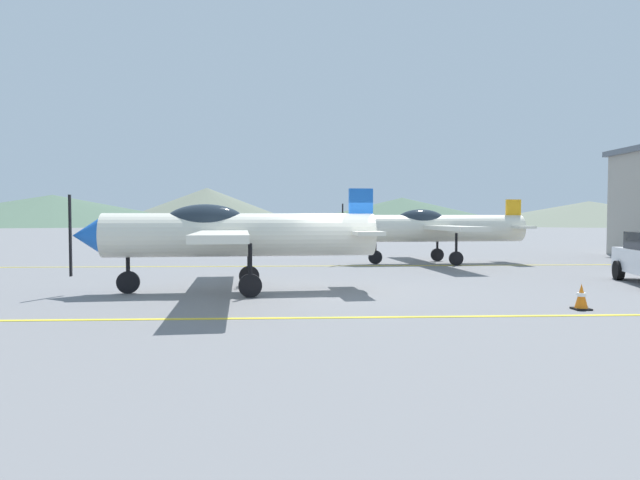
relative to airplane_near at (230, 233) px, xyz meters
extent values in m
plane|color=slate|center=(3.28, 0.01, -1.64)|extent=(400.00, 400.00, 0.00)
cube|color=yellow|center=(3.28, -4.20, -1.63)|extent=(80.00, 0.16, 0.01)
cube|color=yellow|center=(3.28, 8.09, -1.63)|extent=(80.00, 0.16, 0.01)
cylinder|color=silver|center=(0.32, 0.03, -0.05)|extent=(7.53, 1.86, 1.21)
cone|color=blue|center=(-3.77, -0.33, -0.05)|extent=(0.85, 1.09, 1.03)
cube|color=black|center=(-4.21, -0.37, -0.05)|extent=(0.06, 0.13, 2.19)
ellipsoid|color=#1E2833|center=(-0.66, -0.06, 0.32)|extent=(2.27, 1.18, 0.99)
cube|color=silver|center=(-0.11, -0.01, 0.01)|extent=(2.05, 9.72, 0.18)
cube|color=silver|center=(3.71, 0.33, 0.01)|extent=(1.02, 2.91, 0.11)
cube|color=blue|center=(3.71, 0.33, 0.61)|extent=(0.70, 0.19, 1.32)
cylinder|color=black|center=(-2.73, -0.24, -0.78)|extent=(0.11, 0.11, 1.10)
cylinder|color=black|center=(-2.73, -0.24, -1.33)|extent=(0.62, 0.19, 0.61)
cylinder|color=black|center=(0.44, 1.25, -0.78)|extent=(0.11, 0.11, 1.10)
cylinder|color=black|center=(0.44, 1.25, -1.33)|extent=(0.62, 0.19, 0.61)
cylinder|color=black|center=(0.65, -1.15, -0.78)|extent=(0.11, 0.11, 1.10)
cylinder|color=black|center=(0.65, -1.15, -1.33)|extent=(0.62, 0.19, 0.61)
cylinder|color=silver|center=(8.50, 9.22, -0.05)|extent=(7.53, 1.80, 1.21)
cone|color=#F2A519|center=(4.40, 8.89, -0.05)|extent=(0.85, 1.08, 1.03)
cube|color=black|center=(3.96, 8.86, -0.05)|extent=(0.05, 0.13, 2.19)
ellipsoid|color=#1E2833|center=(7.51, 9.14, 0.32)|extent=(2.26, 1.16, 0.99)
cube|color=silver|center=(8.06, 9.18, 0.01)|extent=(1.97, 9.71, 0.18)
cube|color=silver|center=(11.88, 9.49, 0.01)|extent=(0.99, 2.90, 0.11)
cube|color=#F2A519|center=(11.88, 9.49, 0.61)|extent=(0.70, 0.19, 1.32)
cylinder|color=black|center=(5.44, 8.97, -0.78)|extent=(0.11, 0.11, 1.10)
cylinder|color=black|center=(5.44, 8.97, -1.33)|extent=(0.62, 0.18, 0.61)
cylinder|color=black|center=(8.62, 10.44, -0.78)|extent=(0.11, 0.11, 1.10)
cylinder|color=black|center=(8.62, 10.44, -1.33)|extent=(0.62, 0.18, 0.61)
cylinder|color=black|center=(8.81, 8.03, -0.78)|extent=(0.11, 0.11, 1.10)
cylinder|color=black|center=(8.81, 8.03, -1.33)|extent=(0.62, 0.18, 0.61)
cylinder|color=black|center=(12.59, 2.33, -1.32)|extent=(0.36, 0.67, 0.64)
cube|color=black|center=(8.24, -3.45, -1.62)|extent=(0.36, 0.36, 0.04)
cone|color=orange|center=(8.24, -3.45, -1.32)|extent=(0.29, 0.29, 0.55)
cylinder|color=white|center=(8.24, -3.45, -1.29)|extent=(0.20, 0.20, 0.08)
cone|color=#4C6651|center=(-62.79, 137.87, 2.48)|extent=(87.26, 87.26, 8.23)
cone|color=slate|center=(-23.63, 151.80, 3.83)|extent=(57.44, 57.44, 10.94)
cone|color=#4C6651|center=(27.48, 113.66, 1.74)|extent=(57.48, 57.48, 6.75)
cone|color=slate|center=(79.52, 126.55, 1.55)|extent=(70.50, 70.50, 6.37)
camera|label=1|loc=(1.74, -15.57, 0.44)|focal=31.21mm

